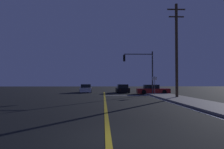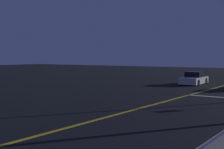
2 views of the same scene
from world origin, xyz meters
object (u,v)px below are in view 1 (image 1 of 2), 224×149
car_following_oncoming_red (153,90)px  car_mid_block_black (122,89)px  street_sign_corner (155,83)px  car_far_approaching_white (86,89)px  traffic_signal_near_right (142,66)px  utility_pole_right (177,49)px

car_following_oncoming_red → car_mid_block_black: 5.58m
car_mid_block_black → street_sign_corner: street_sign_corner is taller
car_far_approaching_white → traffic_signal_near_right: bearing=137.5°
car_far_approaching_white → street_sign_corner: size_ratio=1.83×
car_far_approaching_white → car_mid_block_black: same height
traffic_signal_near_right → utility_pole_right: utility_pole_right is taller
car_far_approaching_white → car_following_oncoming_red: same height
car_following_oncoming_red → utility_pole_right: utility_pole_right is taller
car_far_approaching_white → utility_pole_right: (10.71, -14.24, 4.72)m
traffic_signal_near_right → utility_pole_right: 7.95m
car_far_approaching_white → car_following_oncoming_red: (9.95, -5.20, 0.00)m
utility_pole_right → car_mid_block_black: bearing=110.4°
utility_pole_right → street_sign_corner: (-1.40, 4.61, -3.67)m
street_sign_corner → traffic_signal_near_right: bearing=112.3°
car_far_approaching_white → utility_pole_right: 18.44m
street_sign_corner → utility_pole_right: bearing=-73.1°
car_mid_block_black → traffic_signal_near_right: 6.84m
car_following_oncoming_red → car_mid_block_black: bearing=-131.4°
car_following_oncoming_red → utility_pole_right: 10.24m
traffic_signal_near_right → street_sign_corner: traffic_signal_near_right is taller
utility_pole_right → street_sign_corner: size_ratio=4.18×
car_mid_block_black → utility_pole_right: 14.55m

